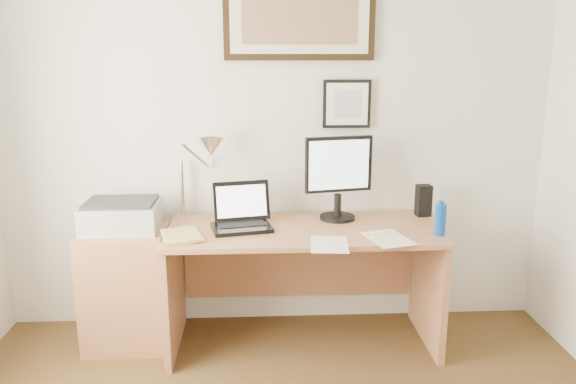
{
  "coord_description": "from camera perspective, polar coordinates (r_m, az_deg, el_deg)",
  "views": [
    {
      "loc": [
        -0.11,
        -1.55,
        1.75
      ],
      "look_at": [
        0.05,
        1.43,
        1.02
      ],
      "focal_mm": 35.0,
      "sensor_mm": 36.0,
      "label": 1
    }
  ],
  "objects": [
    {
      "name": "wall_back",
      "position": [
        3.58,
        -1.32,
        5.75
      ],
      "size": [
        3.5,
        0.02,
        2.5
      ],
      "primitive_type": "cube",
      "color": "silver",
      "rests_on": "ground"
    },
    {
      "name": "side_cabinet",
      "position": [
        3.6,
        -16.06,
        -9.39
      ],
      "size": [
        0.5,
        0.4,
        0.73
      ],
      "primitive_type": "cube",
      "color": "#A06543",
      "rests_on": "floor"
    },
    {
      "name": "water_bottle",
      "position": [
        3.3,
        15.22,
        -2.74
      ],
      "size": [
        0.06,
        0.06,
        0.18
      ],
      "primitive_type": "cylinder",
      "color": "#0C3DA2",
      "rests_on": "desk"
    },
    {
      "name": "bottle_cap",
      "position": [
        3.27,
        15.33,
        -1.05
      ],
      "size": [
        0.03,
        0.03,
        0.02
      ],
      "primitive_type": "cylinder",
      "color": "#0C3DA2",
      "rests_on": "water_bottle"
    },
    {
      "name": "speaker",
      "position": [
        3.66,
        13.6,
        -0.84
      ],
      "size": [
        0.1,
        0.09,
        0.2
      ],
      "primitive_type": "cube",
      "rotation": [
        0.0,
        0.0,
        0.09
      ],
      "color": "black",
      "rests_on": "desk"
    },
    {
      "name": "paper_sheet_a",
      "position": [
        3.06,
        4.22,
        -5.32
      ],
      "size": [
        0.23,
        0.3,
        0.0
      ],
      "primitive_type": "cube",
      "rotation": [
        0.0,
        0.0,
        -0.09
      ],
      "color": "white",
      "rests_on": "desk"
    },
    {
      "name": "paper_sheet_b",
      "position": [
        3.19,
        10.12,
        -4.66
      ],
      "size": [
        0.28,
        0.34,
        0.0
      ],
      "primitive_type": "cube",
      "rotation": [
        0.0,
        0.0,
        0.26
      ],
      "color": "white",
      "rests_on": "desk"
    },
    {
      "name": "sticky_pad",
      "position": [
        3.22,
        9.26,
        -4.35
      ],
      "size": [
        0.1,
        0.1,
        0.01
      ],
      "primitive_type": "cube",
      "rotation": [
        0.0,
        0.0,
        0.19
      ],
      "color": "#EDDD70",
      "rests_on": "desk"
    },
    {
      "name": "marker_pen",
      "position": [
        3.24,
        8.88,
        -4.22
      ],
      "size": [
        0.14,
        0.06,
        0.02
      ],
      "primitive_type": "cylinder",
      "rotation": [
        0.0,
        1.57,
        0.35
      ],
      "color": "white",
      "rests_on": "desk"
    },
    {
      "name": "book",
      "position": [
        3.2,
        -12.55,
        -4.57
      ],
      "size": [
        0.28,
        0.33,
        0.02
      ],
      "primitive_type": "imported",
      "rotation": [
        0.0,
        0.0,
        0.3
      ],
      "color": "tan",
      "rests_on": "desk"
    },
    {
      "name": "desk",
      "position": [
        3.5,
        1.37,
        -6.91
      ],
      "size": [
        1.6,
        0.7,
        0.75
      ],
      "color": "#A06543",
      "rests_on": "floor"
    },
    {
      "name": "laptop",
      "position": [
        3.35,
        -4.74,
        -2.63
      ],
      "size": [
        0.38,
        0.36,
        0.26
      ],
      "color": "black",
      "rests_on": "desk"
    },
    {
      "name": "lcd_monitor",
      "position": [
        3.45,
        5.15,
        1.85
      ],
      "size": [
        0.42,
        0.22,
        0.52
      ],
      "color": "black",
      "rests_on": "desk"
    },
    {
      "name": "printer",
      "position": [
        3.49,
        -16.53,
        -2.28
      ],
      "size": [
        0.44,
        0.34,
        0.18
      ],
      "color": "#AAAAAC",
      "rests_on": "side_cabinet"
    },
    {
      "name": "desk_lamp",
      "position": [
        3.42,
        -8.09,
        4.16
      ],
      "size": [
        0.29,
        0.27,
        0.53
      ],
      "color": "silver",
      "rests_on": "desk"
    },
    {
      "name": "picture_large",
      "position": [
        3.53,
        1.18,
        17.02
      ],
      "size": [
        0.92,
        0.04,
        0.47
      ],
      "color": "black",
      "rests_on": "wall_back"
    },
    {
      "name": "picture_small",
      "position": [
        3.58,
        6.0,
        8.89
      ],
      "size": [
        0.3,
        0.03,
        0.3
      ],
      "color": "black",
      "rests_on": "wall_back"
    }
  ]
}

